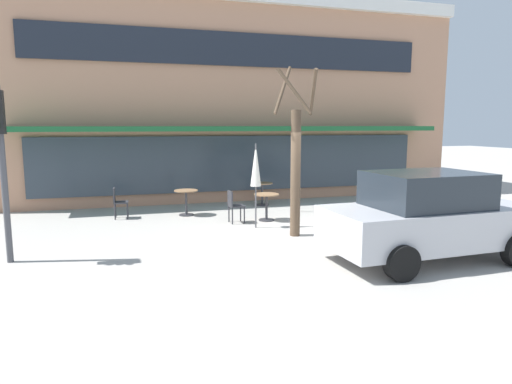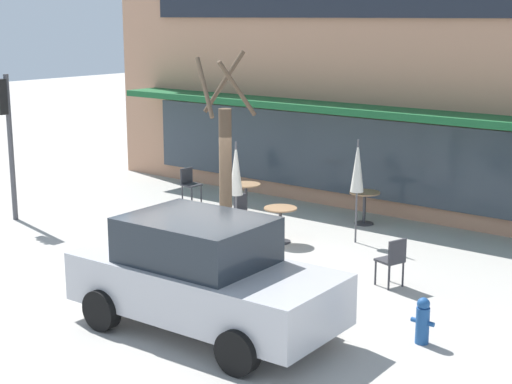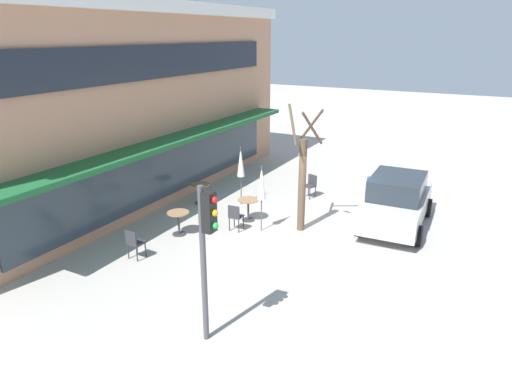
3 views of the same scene
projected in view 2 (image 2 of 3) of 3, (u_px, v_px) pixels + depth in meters
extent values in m
plane|color=#ADA8A0|center=(198.00, 273.00, 14.59)|extent=(80.00, 80.00, 0.00)
cube|color=tan|center=(443.00, 56.00, 21.43)|extent=(16.89, 8.00, 7.20)
cube|color=#19592D|center=(355.00, 110.00, 18.19)|extent=(14.36, 1.10, 0.16)
cube|color=#2D3842|center=(364.00, 158.00, 18.83)|extent=(13.51, 0.10, 1.90)
cylinder|color=#333338|center=(246.00, 214.00, 18.89)|extent=(0.44, 0.44, 0.03)
cylinder|color=#333338|center=(246.00, 199.00, 18.81)|extent=(0.07, 0.07, 0.70)
cylinder|color=#99704C|center=(246.00, 184.00, 18.73)|extent=(0.70, 0.70, 0.03)
cylinder|color=#333338|center=(280.00, 242.00, 16.58)|extent=(0.44, 0.44, 0.03)
cylinder|color=#333338|center=(280.00, 225.00, 16.50)|extent=(0.07, 0.07, 0.70)
cylinder|color=#99704C|center=(280.00, 208.00, 16.42)|extent=(0.70, 0.70, 0.03)
cylinder|color=#333338|center=(364.00, 223.00, 18.04)|extent=(0.44, 0.44, 0.03)
cylinder|color=#333338|center=(364.00, 208.00, 17.95)|extent=(0.07, 0.07, 0.70)
cylinder|color=#99704C|center=(365.00, 193.00, 17.87)|extent=(0.70, 0.70, 0.03)
cylinder|color=#4C4C51|center=(357.00, 192.00, 16.35)|extent=(0.04, 0.04, 2.20)
cone|color=silver|center=(358.00, 166.00, 16.23)|extent=(0.28, 0.28, 1.10)
cylinder|color=#4C4C51|center=(236.00, 195.00, 16.07)|extent=(0.04, 0.04, 2.20)
cone|color=silver|center=(236.00, 168.00, 15.95)|extent=(0.28, 0.28, 1.10)
cylinder|color=#333338|center=(201.00, 194.00, 20.05)|extent=(0.04, 0.04, 0.45)
cylinder|color=#333338|center=(192.00, 196.00, 19.80)|extent=(0.04, 0.04, 0.45)
cylinder|color=#333338|center=(192.00, 192.00, 20.27)|extent=(0.04, 0.04, 0.45)
cylinder|color=#333338|center=(182.00, 194.00, 20.02)|extent=(0.04, 0.04, 0.45)
cube|color=#333338|center=(192.00, 185.00, 19.98)|extent=(0.42, 0.42, 0.04)
cube|color=#333338|center=(186.00, 176.00, 20.05)|extent=(0.06, 0.40, 0.40)
cylinder|color=#333338|center=(257.00, 225.00, 17.07)|extent=(0.04, 0.04, 0.45)
cylinder|color=#333338|center=(248.00, 229.00, 16.80)|extent=(0.04, 0.04, 0.45)
cylinder|color=#333338|center=(245.00, 223.00, 17.26)|extent=(0.04, 0.04, 0.45)
cylinder|color=#333338|center=(236.00, 226.00, 16.99)|extent=(0.04, 0.04, 0.45)
cube|color=#333338|center=(247.00, 215.00, 16.98)|extent=(0.42, 0.42, 0.04)
cube|color=#333338|center=(240.00, 204.00, 17.03)|extent=(0.06, 0.40, 0.40)
cylinder|color=#333338|center=(375.00, 273.00, 13.93)|extent=(0.04, 0.04, 0.45)
cylinder|color=#333338|center=(389.00, 269.00, 14.11)|extent=(0.04, 0.04, 0.45)
cylinder|color=#333338|center=(389.00, 278.00, 13.65)|extent=(0.04, 0.04, 0.45)
cylinder|color=#333338|center=(403.00, 274.00, 13.84)|extent=(0.04, 0.04, 0.45)
cube|color=#333338|center=(390.00, 260.00, 13.83)|extent=(0.50, 0.50, 0.04)
cube|color=#333338|center=(397.00, 251.00, 13.64)|extent=(0.16, 0.39, 0.40)
cube|color=#B7B7BC|center=(205.00, 287.00, 11.80)|extent=(4.27, 1.97, 0.76)
cube|color=#232B33|center=(197.00, 240.00, 11.72)|extent=(2.16, 1.69, 0.68)
cylinder|color=black|center=(310.00, 312.00, 11.84)|extent=(0.65, 0.25, 0.64)
cylinder|color=black|center=(237.00, 352.00, 10.42)|extent=(0.65, 0.25, 0.64)
cylinder|color=black|center=(180.00, 278.00, 13.34)|extent=(0.65, 0.25, 0.64)
cylinder|color=black|center=(102.00, 310.00, 11.92)|extent=(0.65, 0.25, 0.64)
cylinder|color=brown|center=(226.00, 189.00, 14.73)|extent=(0.24, 0.24, 3.02)
cylinder|color=brown|center=(237.00, 89.00, 14.01)|extent=(0.29, 0.83, 1.04)
cylinder|color=brown|center=(224.00, 82.00, 14.66)|extent=(0.65, 0.60, 1.17)
cylinder|color=brown|center=(205.00, 87.00, 14.17)|extent=(0.77, 0.47, 1.05)
cylinder|color=#47474C|center=(11.00, 148.00, 18.08)|extent=(0.12, 0.12, 3.40)
cube|color=black|center=(0.00, 97.00, 17.68)|extent=(0.26, 0.20, 0.80)
cylinder|color=#1E4C8C|center=(422.00, 325.00, 11.43)|extent=(0.20, 0.20, 0.55)
sphere|color=#1E4C8C|center=(423.00, 304.00, 11.36)|extent=(0.19, 0.19, 0.19)
cylinder|color=#1E4C8C|center=(415.00, 320.00, 11.50)|extent=(0.10, 0.07, 0.07)
cylinder|color=#1E4C8C|center=(431.00, 324.00, 11.34)|extent=(0.10, 0.07, 0.07)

